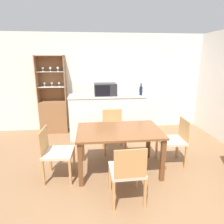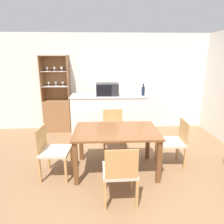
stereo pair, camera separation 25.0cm
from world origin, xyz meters
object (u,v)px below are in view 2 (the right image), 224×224
object	(u,v)px
wine_bottle	(143,91)
display_cabinet	(58,110)
dining_chair_side_left_near	(53,151)
dining_chair_head_far	(113,130)
dining_table	(116,136)
dining_chair_head_near	(120,172)
microwave	(107,89)
dining_chair_side_right_far	(173,142)

from	to	relation	value
wine_bottle	display_cabinet	bearing A→B (deg)	164.48
dining_chair_side_left_near	wine_bottle	distance (m)	2.51
display_cabinet	dining_chair_head_far	xyz separation A→B (m)	(1.44, -1.28, -0.13)
dining_table	dining_chair_head_near	world-z (taller)	dining_chair_head_near
dining_table	microwave	world-z (taller)	microwave
dining_chair_head_far	display_cabinet	bearing A→B (deg)	-44.58
dining_chair_head_far	wine_bottle	bearing A→B (deg)	-140.39
dining_chair_side_left_near	dining_chair_head_far	xyz separation A→B (m)	(1.05, 0.94, 0.00)
dining_chair_side_left_near	dining_chair_head_near	xyz separation A→B (m)	(1.05, -0.67, 0.00)
dining_chair_side_left_near	dining_table	bearing A→B (deg)	101.32
dining_chair_side_right_far	wine_bottle	xyz separation A→B (m)	(-0.31, 1.34, 0.72)
display_cabinet	dining_chair_head_near	xyz separation A→B (m)	(1.44, -2.89, -0.13)
display_cabinet	dining_chair_side_right_far	world-z (taller)	display_cabinet
dining_chair_head_near	microwave	bearing A→B (deg)	91.36
display_cabinet	dining_chair_side_right_far	bearing A→B (deg)	-38.02
dining_table	dining_chair_head_far	bearing A→B (deg)	90.16
display_cabinet	wine_bottle	world-z (taller)	display_cabinet
dining_chair_side_left_near	display_cabinet	bearing A→B (deg)	-165.98
dining_table	wine_bottle	world-z (taller)	wine_bottle
dining_table	dining_chair_side_right_far	bearing A→B (deg)	7.42
display_cabinet	dining_chair_side_right_far	size ratio (longest dim) A/B	2.32
display_cabinet	dining_chair_head_far	bearing A→B (deg)	-41.65
dining_chair_head_far	dining_table	bearing A→B (deg)	87.24
display_cabinet	wine_bottle	xyz separation A→B (m)	(2.18, -0.60, 0.59)
dining_table	microwave	xyz separation A→B (m)	(-0.11, 1.56, 0.56)
dining_chair_side_right_far	wine_bottle	world-z (taller)	wine_bottle
dining_chair_head_far	microwave	bearing A→B (deg)	-84.72
display_cabinet	dining_chair_head_far	distance (m)	1.93
microwave	dining_chair_side_right_far	bearing A→B (deg)	-50.91
dining_table	dining_chair_side_right_far	distance (m)	1.07
dining_chair_side_left_near	dining_chair_side_right_far	world-z (taller)	same
dining_chair_head_near	dining_chair_side_right_far	xyz separation A→B (m)	(1.05, 0.94, 0.00)
microwave	display_cabinet	bearing A→B (deg)	158.68
dining_table	dining_chair_head_near	size ratio (longest dim) A/B	1.65
display_cabinet	dining_chair_side_left_near	distance (m)	2.26
dining_table	display_cabinet	bearing A→B (deg)	124.68
microwave	wine_bottle	xyz separation A→B (m)	(0.85, -0.09, -0.03)
dining_chair_side_left_near	dining_chair_head_far	distance (m)	1.40
dining_table	wine_bottle	size ratio (longest dim) A/B	4.90
wine_bottle	microwave	bearing A→B (deg)	174.24
dining_chair_side_right_far	dining_chair_head_near	bearing A→B (deg)	134.29
dining_chair_head_near	dining_chair_side_right_far	world-z (taller)	same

